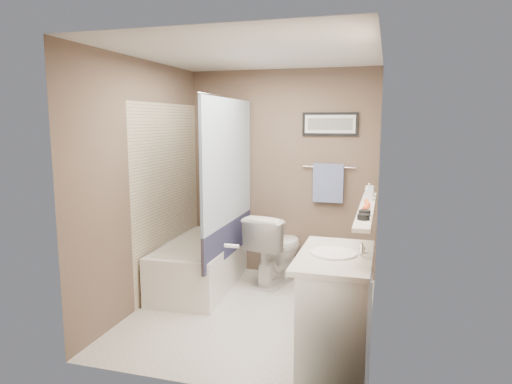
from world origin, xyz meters
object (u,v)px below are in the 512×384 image
(candle_bowl_near, at_px, (363,217))
(candle_bowl_far, at_px, (365,213))
(toilet, at_px, (276,248))
(hair_brush_back, at_px, (367,203))
(bathtub, at_px, (201,264))
(vanity, at_px, (335,311))
(hair_brush_front, at_px, (366,207))
(glass_jar, at_px, (370,191))
(soap_bottle, at_px, (369,192))

(candle_bowl_near, distance_m, candle_bowl_far, 0.15)
(toilet, height_order, hair_brush_back, hair_brush_back)
(bathtub, height_order, vanity, vanity)
(hair_brush_front, distance_m, glass_jar, 0.70)
(toilet, bearing_deg, hair_brush_front, 144.84)
(hair_brush_back, bearing_deg, soap_bottle, 90.00)
(bathtub, distance_m, toilet, 0.86)
(hair_brush_front, bearing_deg, soap_bottle, 90.00)
(hair_brush_front, bearing_deg, bathtub, 154.48)
(candle_bowl_near, distance_m, glass_jar, 1.06)
(toilet, height_order, soap_bottle, soap_bottle)
(hair_brush_back, distance_m, soap_bottle, 0.31)
(vanity, bearing_deg, glass_jar, 76.43)
(candle_bowl_far, xyz_separation_m, hair_brush_back, (0.00, 0.41, 0.00))
(candle_bowl_near, bearing_deg, hair_brush_front, 90.00)
(soap_bottle, bearing_deg, hair_brush_front, -90.00)
(bathtub, bearing_deg, candle_bowl_near, -37.41)
(soap_bottle, bearing_deg, candle_bowl_far, -90.00)
(candle_bowl_near, bearing_deg, bathtub, 145.66)
(hair_brush_back, relative_size, soap_bottle, 1.47)
(vanity, bearing_deg, hair_brush_front, 59.02)
(vanity, height_order, candle_bowl_near, candle_bowl_near)
(vanity, relative_size, hair_brush_front, 4.09)
(toilet, xyz_separation_m, candle_bowl_near, (1.01, -1.56, 0.73))
(toilet, bearing_deg, candle_bowl_near, 137.49)
(vanity, bearing_deg, toilet, 114.54)
(hair_brush_back, xyz_separation_m, glass_jar, (0.00, 0.50, 0.03))
(bathtub, relative_size, hair_brush_back, 6.82)
(candle_bowl_near, distance_m, hair_brush_back, 0.56)
(candle_bowl_far, bearing_deg, soap_bottle, 90.00)
(bathtub, bearing_deg, candle_bowl_far, -33.95)
(candle_bowl_far, bearing_deg, bathtub, 149.13)
(glass_jar, xyz_separation_m, soap_bottle, (0.00, -0.20, 0.02))
(bathtub, xyz_separation_m, glass_jar, (1.79, -0.16, 0.92))
(toilet, distance_m, vanity, 1.76)
(bathtub, xyz_separation_m, toilet, (0.77, 0.34, 0.15))
(toilet, relative_size, vanity, 0.89)
(bathtub, distance_m, hair_brush_back, 2.10)
(candle_bowl_near, relative_size, hair_brush_back, 0.41)
(glass_jar, bearing_deg, vanity, -99.97)
(bathtub, relative_size, candle_bowl_near, 16.67)
(candle_bowl_far, height_order, hair_brush_back, hair_brush_back)
(glass_jar, bearing_deg, toilet, 153.93)
(toilet, xyz_separation_m, hair_brush_back, (1.01, -1.00, 0.74))
(vanity, xyz_separation_m, glass_jar, (0.19, 1.05, 0.77))
(bathtub, height_order, candle_bowl_near, candle_bowl_near)
(toilet, height_order, hair_brush_front, hair_brush_front)
(bathtub, distance_m, vanity, 2.01)
(toilet, xyz_separation_m, soap_bottle, (1.01, -0.69, 0.79))
(candle_bowl_near, bearing_deg, glass_jar, 90.00)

